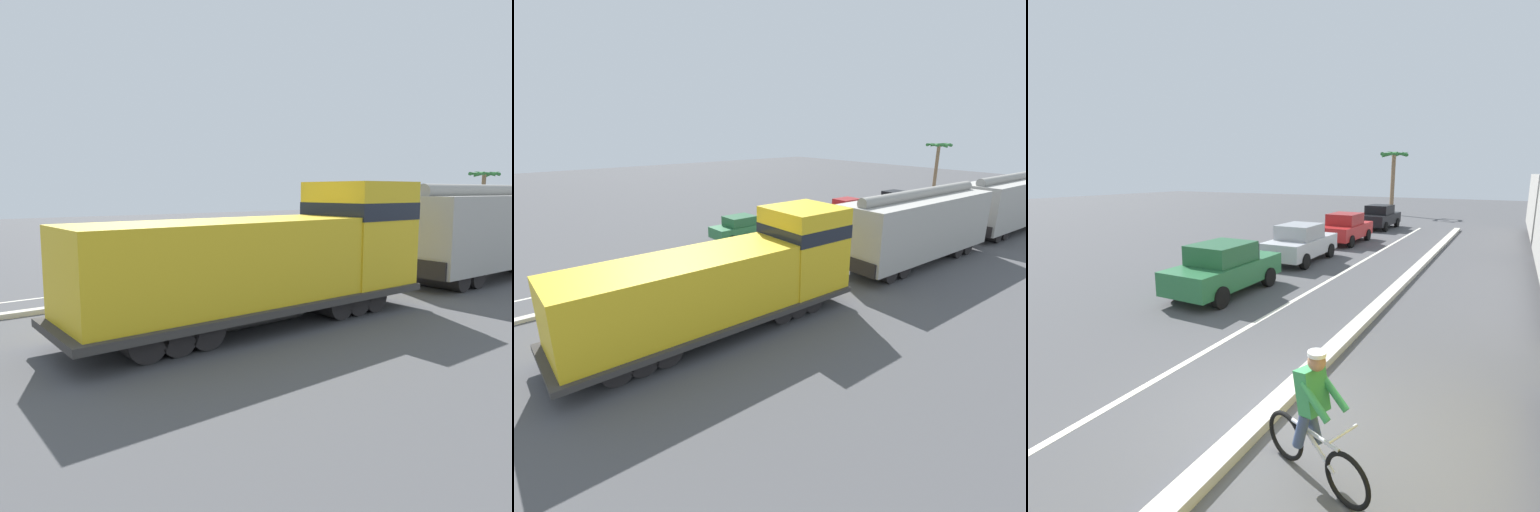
# 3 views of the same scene
# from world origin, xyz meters

# --- Properties ---
(ground_plane) EXTENTS (120.00, 120.00, 0.00)m
(ground_plane) POSITION_xyz_m (0.00, 0.00, 0.00)
(ground_plane) COLOR #4C4C4F
(median_curb) EXTENTS (0.36, 36.00, 0.16)m
(median_curb) POSITION_xyz_m (0.00, 6.00, 0.08)
(median_curb) COLOR beige
(median_curb) RESTS_ON ground
(lane_stripe) EXTENTS (0.14, 36.00, 0.01)m
(lane_stripe) POSITION_xyz_m (-2.40, 6.00, 0.00)
(lane_stripe) COLOR silver
(lane_stripe) RESTS_ON ground
(parked_car_green) EXTENTS (1.86, 4.21, 1.62)m
(parked_car_green) POSITION_xyz_m (-4.69, 4.93, 0.82)
(parked_car_green) COLOR #286B3D
(parked_car_green) RESTS_ON ground
(parked_car_silver) EXTENTS (1.89, 4.23, 1.62)m
(parked_car_silver) POSITION_xyz_m (-4.75, 10.30, 0.82)
(parked_car_silver) COLOR #B7BABF
(parked_car_silver) RESTS_ON ground
(parked_car_red) EXTENTS (1.87, 4.22, 1.62)m
(parked_car_red) POSITION_xyz_m (-4.79, 15.72, 0.82)
(parked_car_red) COLOR red
(parked_car_red) RESTS_ON ground
(parked_car_black) EXTENTS (1.95, 4.26, 1.62)m
(parked_car_black) POSITION_xyz_m (-4.82, 22.34, 0.82)
(parked_car_black) COLOR black
(parked_car_black) RESTS_ON ground
(cyclist) EXTENTS (1.63, 0.69, 1.71)m
(cyclist) POSITION_xyz_m (1.16, -0.86, 0.82)
(cyclist) COLOR black
(cyclist) RESTS_ON ground
(palm_tree_near) EXTENTS (2.62, 2.74, 5.79)m
(palm_tree_near) POSITION_xyz_m (-6.61, 32.12, 4.40)
(palm_tree_near) COLOR #846647
(palm_tree_near) RESTS_ON ground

